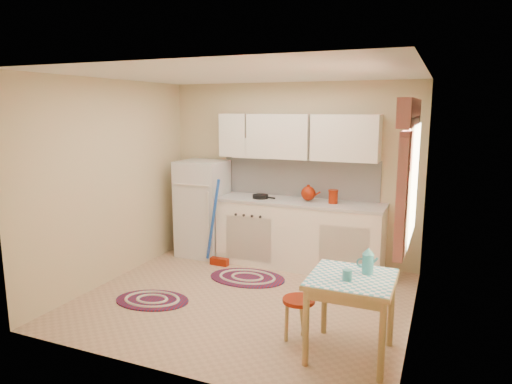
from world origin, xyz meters
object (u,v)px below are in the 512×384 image
at_px(base_cabinets, 299,235).
at_px(stool, 298,320).
at_px(table, 350,317).
at_px(fridge, 203,208).

distance_m(base_cabinets, stool, 2.09).
bearing_deg(base_cabinets, table, -61.49).
height_order(base_cabinets, stool, base_cabinets).
bearing_deg(table, fridge, 142.30).
height_order(table, stool, table).
bearing_deg(fridge, table, -37.70).
bearing_deg(stool, table, -6.97).
bearing_deg(base_cabinets, stool, -72.65).
distance_m(fridge, stool, 2.89).
height_order(fridge, stool, fridge).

